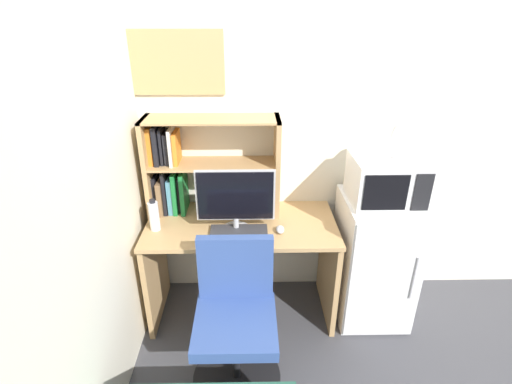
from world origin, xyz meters
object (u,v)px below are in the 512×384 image
keyboard (239,231)px  wall_corkboard (175,63)px  water_bottle (154,216)px  desk_chair (236,325)px  mini_fridge (373,259)px  computer_mouse (280,229)px  microwave (386,180)px  hutch_bookshelf (191,166)px  desk_fan (404,138)px  monitor (235,198)px

keyboard → wall_corkboard: bearing=132.9°
water_bottle → desk_chair: bearing=-42.2°
water_bottle → mini_fridge: water_bottle is taller
computer_mouse → keyboard: bearing=180.0°
computer_mouse → microwave: size_ratio=0.20×
keyboard → water_bottle: bearing=175.0°
hutch_bookshelf → water_bottle: hutch_bookshelf is taller
water_bottle → desk_fan: bearing=2.2°
wall_corkboard → microwave: bearing=-13.0°
monitor → mini_fridge: bearing=4.4°
monitor → mini_fridge: 1.12m
keyboard → water_bottle: 0.57m
mini_fridge → monitor: bearing=-175.6°
mini_fridge → desk_chair: size_ratio=1.02×
hutch_bookshelf → water_bottle: size_ratio=4.12×
keyboard → desk_chair: size_ratio=0.41×
desk_chair → wall_corkboard: size_ratio=1.44×
water_bottle → desk_chair: size_ratio=0.24×
mini_fridge → microwave: (0.00, 0.00, 0.62)m
computer_mouse → microwave: 0.76m
mini_fridge → microwave: bearing=89.9°
microwave → wall_corkboard: (-1.37, 0.32, 0.70)m
microwave → desk_fan: (0.07, -0.01, 0.29)m
monitor → desk_fan: (1.05, 0.07, 0.37)m
wall_corkboard → keyboard: bearing=-47.1°
monitor → wall_corkboard: wall_corkboard is taller
monitor → desk_fan: desk_fan is taller
keyboard → wall_corkboard: wall_corkboard is taller
keyboard → monitor: bearing=116.9°
computer_mouse → desk_fan: (0.76, 0.11, 0.59)m
keyboard → desk_fan: 1.20m
microwave → monitor: bearing=-175.4°
monitor → mini_fridge: (0.98, 0.08, -0.54)m
hutch_bookshelf → wall_corkboard: bearing=120.4°
desk_chair → monitor: bearing=90.4°
water_bottle → hutch_bookshelf: bearing=50.4°
keyboard → microwave: bearing=6.9°
desk_fan → wall_corkboard: size_ratio=0.38×
monitor → desk_chair: monitor is taller
keyboard → wall_corkboard: size_ratio=0.59×
hutch_bookshelf → computer_mouse: (0.61, -0.32, -0.33)m
keyboard → mini_fridge: size_ratio=0.40×
computer_mouse → desk_fan: size_ratio=0.37×
monitor → wall_corkboard: 0.96m
desk_fan → desk_chair: desk_fan is taller
water_bottle → microwave: microwave is taller
water_bottle → desk_fan: size_ratio=0.92×
computer_mouse → wall_corkboard: bearing=147.3°
desk_fan → keyboard: bearing=-173.9°
desk_chair → desk_fan: bearing=27.8°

